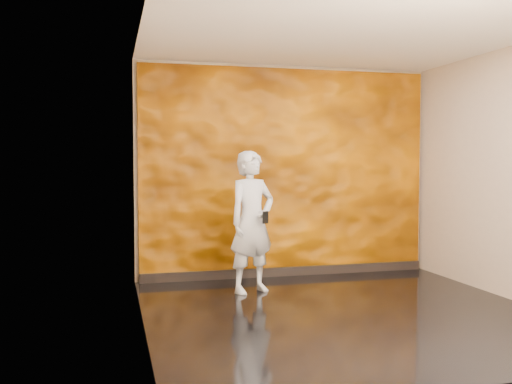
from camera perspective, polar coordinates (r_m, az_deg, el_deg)
name	(u,v)px	position (r m, az deg, el deg)	size (l,w,h in m)	color
room	(346,174)	(5.77, 8.98, 1.75)	(4.02, 4.02, 2.81)	black
feature_wall	(287,173)	(7.61, 3.12, 1.93)	(3.90, 0.06, 2.75)	orange
baseboard	(288,271)	(7.71, 3.18, -7.93)	(3.90, 0.04, 0.12)	black
man	(252,222)	(6.65, -0.42, -3.00)	(0.60, 0.40, 1.65)	#A6ACB6
phone	(266,217)	(6.47, 0.96, -2.55)	(0.08, 0.02, 0.14)	black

